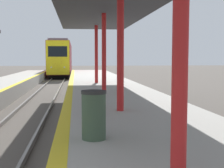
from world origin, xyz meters
name	(u,v)px	position (x,y,z in m)	size (l,w,h in m)	color
train	(61,59)	(0.00, 42.38, 2.38)	(2.63, 18.73, 4.68)	black
station_canopy	(110,2)	(3.26, 9.83, 4.52)	(4.30, 21.20, 3.82)	red
trash_bin	(94,115)	(2.28, 3.99, 1.33)	(0.49, 0.49, 0.95)	#384C38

